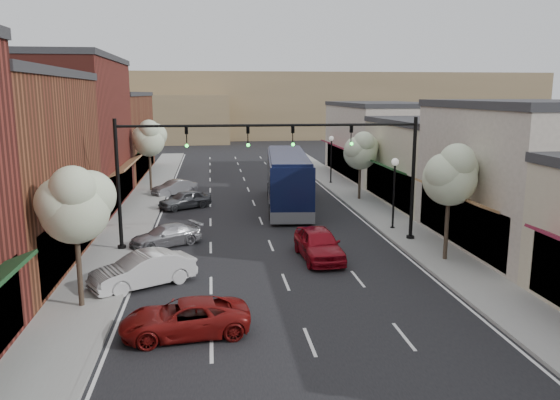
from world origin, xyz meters
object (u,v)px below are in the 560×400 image
object	(u,v)px
tree_right_far	(361,150)
lamp_post_far	(331,152)
coach_bus	(288,179)
parked_car_c	(166,236)
tree_left_far	(149,138)
parked_car_b	(143,270)
parked_car_a	(185,318)
lamp_post_near	(394,182)
parked_car_e	(175,188)
tree_right_near	(451,174)
red_hatchback	(319,244)
parked_car_d	(185,200)
signal_mast_right	(372,161)
tree_left_near	(75,203)
signal_mast_left	(164,164)

from	to	relation	value
tree_right_far	lamp_post_far	bearing A→B (deg)	93.88
coach_bus	parked_car_c	xyz separation A→B (m)	(-8.15, -9.69, -1.47)
coach_bus	tree_left_far	bearing A→B (deg)	149.81
parked_car_b	parked_car_a	bearing A→B (deg)	-8.86
parked_car_a	tree_left_far	bearing A→B (deg)	-178.11
lamp_post_near	parked_car_e	distance (m)	19.73
tree_right_near	red_hatchback	size ratio (longest dim) A/B	1.26
parked_car_c	parked_car_d	size ratio (longest dim) A/B	1.04
tree_right_far	lamp_post_near	world-z (taller)	tree_right_far
coach_bus	parked_car_b	distance (m)	18.30
tree_left_far	parked_car_b	distance (m)	24.08
tree_right_far	coach_bus	bearing A→B (deg)	-165.07
signal_mast_right	parked_car_c	size ratio (longest dim) A/B	2.05
tree_left_near	parked_car_d	distance (m)	19.28
tree_right_far	parked_car_e	size ratio (longest dim) A/B	1.45
parked_car_a	coach_bus	bearing A→B (deg)	156.63
signal_mast_left	tree_left_far	world-z (taller)	signal_mast_left
parked_car_d	coach_bus	bearing A→B (deg)	56.62
tree_left_near	parked_car_a	distance (m)	6.12
tree_left_far	parked_car_d	size ratio (longest dim) A/B	1.58
parked_car_c	tree_left_far	bearing A→B (deg)	159.38
tree_left_near	signal_mast_right	bearing A→B (deg)	30.14
signal_mast_right	tree_right_near	bearing A→B (deg)	-56.09
lamp_post_near	parked_car_c	distance (m)	13.88
signal_mast_right	tree_right_near	xyz separation A→B (m)	(2.73, -4.05, -0.17)
signal_mast_right	coach_bus	world-z (taller)	signal_mast_right
tree_left_near	tree_left_far	bearing A→B (deg)	90.00
tree_left_far	tree_right_near	bearing A→B (deg)	-52.96
tree_right_near	lamp_post_near	distance (m)	6.74
signal_mast_right	signal_mast_left	xyz separation A→B (m)	(-11.24, 0.00, 0.00)
signal_mast_right	coach_bus	size ratio (longest dim) A/B	0.63
parked_car_a	lamp_post_far	bearing A→B (deg)	152.66
red_hatchback	parked_car_e	size ratio (longest dim) A/B	1.26
signal_mast_left	parked_car_e	world-z (taller)	signal_mast_left
red_hatchback	parked_car_d	xyz separation A→B (m)	(-7.25, 13.41, -0.15)
tree_right_near	parked_car_b	distance (m)	15.11
tree_right_far	tree_left_far	world-z (taller)	tree_left_far
parked_car_e	parked_car_a	bearing A→B (deg)	-31.47
lamp_post_near	red_hatchback	xyz separation A→B (m)	(-5.67, -5.28, -2.20)
coach_bus	tree_right_far	bearing A→B (deg)	20.18
parked_car_a	parked_car_d	world-z (taller)	parked_car_d
tree_left_far	lamp_post_far	size ratio (longest dim) A/B	1.38
tree_right_near	coach_bus	bearing A→B (deg)	112.41
parked_car_b	parked_car_c	xyz separation A→B (m)	(0.46, 6.41, -0.16)
tree_left_far	red_hatchback	size ratio (longest dim) A/B	1.30
lamp_post_near	lamp_post_far	xyz separation A→B (m)	(0.00, 17.50, 0.00)
tree_right_far	tree_left_far	bearing A→B (deg)	160.13
tree_right_near	parked_car_b	bearing A→B (deg)	-173.41
parked_car_d	lamp_post_near	bearing A→B (deg)	26.51
tree_right_near	tree_left_far	xyz separation A→B (m)	(-16.60, 22.00, 0.15)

